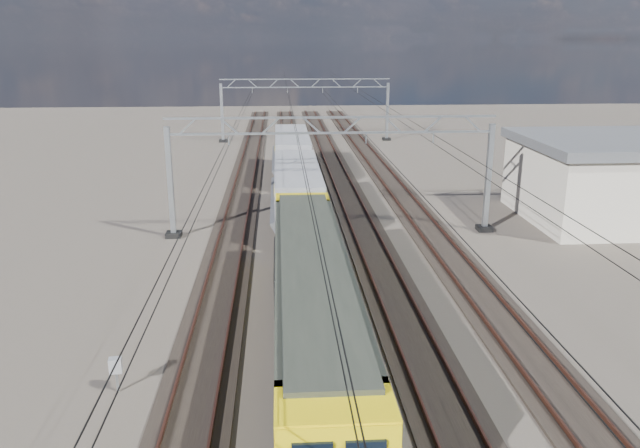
{
  "coord_description": "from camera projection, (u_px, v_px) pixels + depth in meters",
  "views": [
    {
      "loc": [
        -3.11,
        -32.14,
        11.39
      ],
      "look_at": [
        -1.1,
        -1.95,
        2.4
      ],
      "focal_mm": 35.0,
      "sensor_mm": 36.0,
      "label": 1
    }
  ],
  "objects": [
    {
      "name": "ground",
      "position": [
        338.0,
        255.0,
        34.19
      ],
      "size": [
        160.0,
        160.0,
        0.0
      ],
      "primitive_type": "plane",
      "color": "black",
      "rests_on": "ground"
    },
    {
      "name": "catenary_gantry_far",
      "position": [
        305.0,
        107.0,
        71.33
      ],
      "size": [
        19.9,
        0.9,
        7.11
      ],
      "color": "#99A0A6",
      "rests_on": "ground"
    },
    {
      "name": "hopper_wagon_lead",
      "position": [
        297.0,
        189.0,
        39.67
      ],
      "size": [
        3.38,
        13.0,
        3.25
      ],
      "color": "black",
      "rests_on": "ground"
    },
    {
      "name": "track_outer_west",
      "position": [
        228.0,
        257.0,
        33.78
      ],
      "size": [
        2.6,
        140.0,
        0.3
      ],
      "color": "black",
      "rests_on": "ground"
    },
    {
      "name": "catenary_gantry_mid",
      "position": [
        332.0,
        171.0,
        36.9
      ],
      "size": [
        19.9,
        0.9,
        7.11
      ],
      "color": "#99A0A6",
      "rests_on": "ground"
    },
    {
      "name": "locomotive",
      "position": [
        312.0,
        298.0,
        22.72
      ],
      "size": [
        2.76,
        21.1,
        3.62
      ],
      "color": "black",
      "rests_on": "ground"
    },
    {
      "name": "track_loco",
      "position": [
        301.0,
        255.0,
        34.04
      ],
      "size": [
        2.6,
        140.0,
        0.3
      ],
      "color": "black",
      "rests_on": "ground"
    },
    {
      "name": "track_inner_east",
      "position": [
        374.0,
        253.0,
        34.29
      ],
      "size": [
        2.6,
        140.0,
        0.3
      ],
      "color": "black",
      "rests_on": "ground"
    },
    {
      "name": "overhead_wires",
      "position": [
        327.0,
        130.0,
        40.2
      ],
      "size": [
        12.03,
        140.0,
        0.53
      ],
      "color": "black",
      "rests_on": "ground"
    },
    {
      "name": "track_outer_east",
      "position": [
        445.0,
        252.0,
        34.55
      ],
      "size": [
        2.6,
        140.0,
        0.3
      ],
      "color": "black",
      "rests_on": "ground"
    },
    {
      "name": "trackside_cabinet",
      "position": [
        116.0,
        366.0,
        20.72
      ],
      "size": [
        0.45,
        0.36,
        1.24
      ],
      "rotation": [
        0.0,
        0.0,
        0.13
      ],
      "color": "#99A0A6",
      "rests_on": "ground"
    },
    {
      "name": "hopper_wagon_mid",
      "position": [
        292.0,
        151.0,
        53.25
      ],
      "size": [
        3.38,
        13.0,
        3.25
      ],
      "color": "black",
      "rests_on": "ground"
    }
  ]
}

